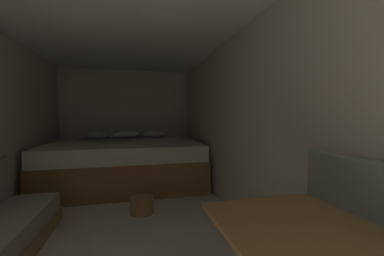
{
  "coord_description": "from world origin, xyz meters",
  "views": [
    {
      "loc": [
        0.14,
        -0.36,
        1.18
      ],
      "look_at": [
        0.85,
        2.56,
        1.03
      ],
      "focal_mm": 22.35,
      "sensor_mm": 36.0,
      "label": 1
    }
  ],
  "objects": [
    {
      "name": "ground_plane",
      "position": [
        0.0,
        2.15,
        0.0
      ],
      "size": [
        7.37,
        7.37,
        0.0
      ],
      "primitive_type": "plane",
      "color": "beige"
    },
    {
      "name": "wall_back",
      "position": [
        0.0,
        4.86,
        1.06
      ],
      "size": [
        2.7,
        0.05,
        2.13
      ],
      "primitive_type": "cube",
      "color": "beige",
      "rests_on": "ground"
    },
    {
      "name": "wall_right",
      "position": [
        1.32,
        2.15,
        1.06
      ],
      "size": [
        0.05,
        5.37,
        2.13
      ],
      "primitive_type": "cube",
      "color": "beige",
      "rests_on": "ground"
    },
    {
      "name": "ceiling_slab",
      "position": [
        0.0,
        2.15,
        2.15
      ],
      "size": [
        2.7,
        5.37,
        0.05
      ],
      "primitive_type": "cube",
      "color": "white",
      "rests_on": "wall_left"
    },
    {
      "name": "bed",
      "position": [
        0.0,
        3.9,
        0.37
      ],
      "size": [
        2.48,
        1.81,
        0.88
      ],
      "color": "olive",
      "rests_on": "ground"
    },
    {
      "name": "dinette_table",
      "position": [
        0.82,
        0.5,
        0.62
      ],
      "size": [
        0.65,
        0.69,
        0.72
      ],
      "color": "olive",
      "rests_on": "ground"
    },
    {
      "name": "wicker_basket",
      "position": [
        0.23,
        2.55,
        0.1
      ],
      "size": [
        0.28,
        0.28,
        0.2
      ],
      "color": "olive",
      "rests_on": "ground"
    }
  ]
}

